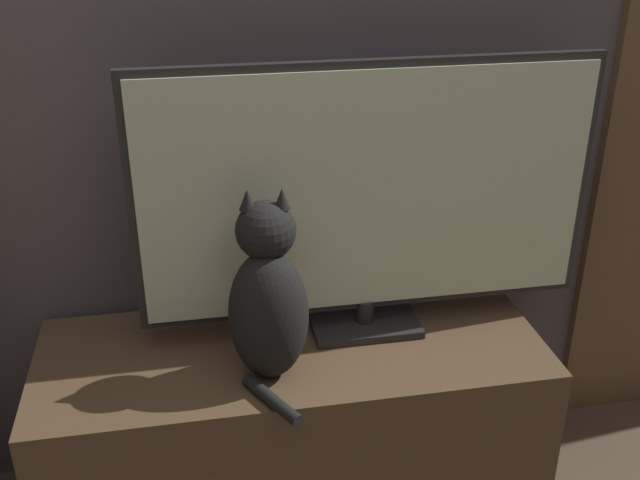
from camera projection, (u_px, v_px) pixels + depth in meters
tv_stand at (293, 428)px, 1.92m from camera, size 1.22×0.48×0.50m
tv at (368, 198)px, 1.74m from camera, size 1.09×0.16×0.67m
cat at (268, 299)px, 1.64m from camera, size 0.19×0.31×0.44m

